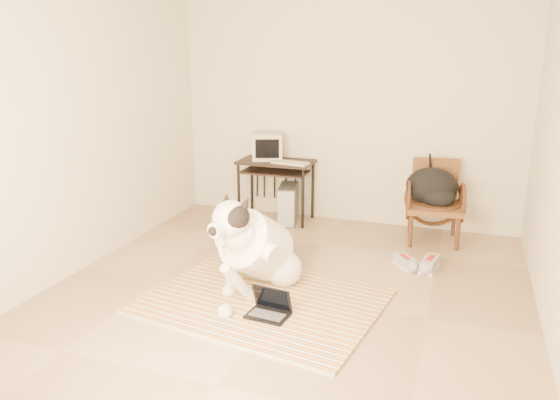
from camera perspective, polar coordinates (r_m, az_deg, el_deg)
The scene contains 15 objects.
floor at distance 4.67m, azimuth 0.43°, elevation -10.06°, with size 4.50×4.50×0.00m, color #9E8461.
wall_back at distance 6.41m, azimuth 6.98°, elevation 9.56°, with size 4.50×4.50×0.00m, color beige.
wall_front at distance 2.29m, azimuth -17.78°, elevation -2.45°, with size 4.50×4.50×0.00m, color beige.
wall_left at distance 5.24m, azimuth -20.93°, elevation 7.25°, with size 4.50×4.50×0.00m, color beige.
rug at distance 4.57m, azimuth -1.82°, elevation -10.53°, with size 2.05×1.68×0.02m.
dog at distance 4.65m, azimuth -2.51°, elevation -5.11°, with size 0.68×1.31×0.95m.
laptop at distance 4.31m, azimuth -1.11°, elevation -11.23°, with size 0.34×0.26×0.22m.
computer_desk at distance 6.46m, azimuth -0.46°, elevation 3.22°, with size 0.88×0.49×0.73m.
crt_monitor at distance 6.51m, azimuth -1.33°, elevation 5.64°, with size 0.44×0.43×0.31m.
desk_keyboard at distance 6.26m, azimuth 1.07°, elevation 3.90°, with size 0.42×0.16×0.03m, color #BDB194.
pc_tower at distance 6.48m, azimuth 0.85°, elevation -0.41°, with size 0.29×0.51×0.45m.
rattan_chair at distance 6.06m, azimuth 15.83°, elevation -0.12°, with size 0.63×0.61×0.86m.
backpack at distance 6.01m, azimuth 15.69°, elevation 1.20°, with size 0.54×0.48×0.40m.
sneaker_left at distance 5.37m, azimuth 12.96°, elevation -6.38°, with size 0.27×0.30×0.10m.
sneaker_right at distance 5.37m, azimuth 15.36°, elevation -6.51°, with size 0.18×0.34×0.11m.
Camera 1 is at (1.34, -3.98, 2.04)m, focal length 35.00 mm.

